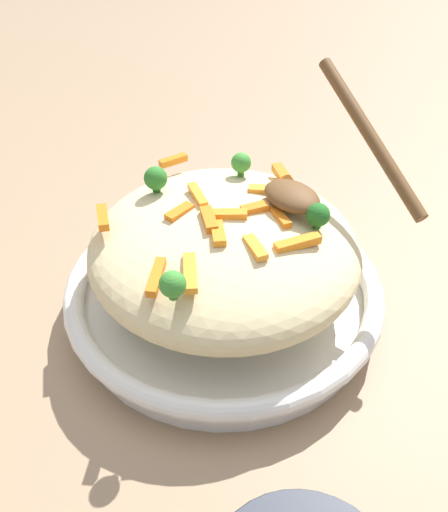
{
  "coord_description": "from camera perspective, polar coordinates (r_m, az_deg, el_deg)",
  "views": [
    {
      "loc": [
        -0.32,
        0.29,
        0.43
      ],
      "look_at": [
        0.0,
        0.0,
        0.07
      ],
      "focal_mm": 42.3,
      "sensor_mm": 36.0,
      "label": 1
    }
  ],
  "objects": [
    {
      "name": "broccoli_floret_2",
      "position": [
        0.52,
        8.89,
        3.84
      ],
      "size": [
        0.02,
        0.02,
        0.02
      ],
      "color": "#205B1C",
      "rests_on": "pasta_mound"
    },
    {
      "name": "carrot_piece_13",
      "position": [
        0.47,
        -6.43,
        -1.97
      ],
      "size": [
        0.03,
        0.04,
        0.01
      ],
      "primitive_type": "cube",
      "rotation": [
        0.0,
        0.0,
        5.43
      ],
      "color": "orange",
      "rests_on": "pasta_mound"
    },
    {
      "name": "carrot_piece_8",
      "position": [
        0.61,
        -4.82,
        9.0
      ],
      "size": [
        0.01,
        0.03,
        0.01
      ],
      "primitive_type": "cube",
      "rotation": [
        0.0,
        0.0,
        1.39
      ],
      "color": "orange",
      "rests_on": "pasta_mound"
    },
    {
      "name": "carrot_piece_10",
      "position": [
        0.49,
        2.98,
        0.81
      ],
      "size": [
        0.03,
        0.02,
        0.01
      ],
      "primitive_type": "cube",
      "rotation": [
        0.0,
        0.0,
        2.79
      ],
      "color": "orange",
      "rests_on": "pasta_mound"
    },
    {
      "name": "carrot_piece_9",
      "position": [
        0.52,
        -1.67,
        3.63
      ],
      "size": [
        0.03,
        0.02,
        0.01
      ],
      "primitive_type": "cube",
      "rotation": [
        0.0,
        0.0,
        2.62
      ],
      "color": "orange",
      "rests_on": "pasta_mound"
    },
    {
      "name": "carrot_piece_3",
      "position": [
        0.5,
        -0.57,
        2.17
      ],
      "size": [
        0.03,
        0.03,
        0.01
      ],
      "primitive_type": "cube",
      "rotation": [
        0.0,
        0.0,
        2.53
      ],
      "color": "orange",
      "rests_on": "pasta_mound"
    },
    {
      "name": "carrot_piece_14",
      "position": [
        0.56,
        4.83,
        5.97
      ],
      "size": [
        0.04,
        0.04,
        0.01
      ],
      "primitive_type": "cube",
      "rotation": [
        0.0,
        0.0,
        0.74
      ],
      "color": "orange",
      "rests_on": "pasta_mound"
    },
    {
      "name": "serving_spoon",
      "position": [
        0.54,
        9.29,
        7.75
      ],
      "size": [
        0.16,
        0.12,
        0.09
      ],
      "color": "brown",
      "rests_on": "pasta_mound"
    },
    {
      "name": "carrot_piece_4",
      "position": [
        0.59,
        5.57,
        7.58
      ],
      "size": [
        0.04,
        0.03,
        0.01
      ],
      "primitive_type": "cube",
      "rotation": [
        0.0,
        0.0,
        5.82
      ],
      "color": "orange",
      "rests_on": "pasta_mound"
    },
    {
      "name": "serving_bowl",
      "position": [
        0.59,
        -0.0,
        -3.66
      ],
      "size": [
        0.3,
        0.3,
        0.04
      ],
      "color": "white",
      "rests_on": "ground_plane"
    },
    {
      "name": "ground_plane",
      "position": [
        0.6,
        -0.0,
        -5.28
      ],
      "size": [
        2.4,
        2.4,
        0.0
      ],
      "primitive_type": "plane",
      "color": "#9E7F60"
    },
    {
      "name": "carrot_piece_11",
      "position": [
        0.54,
        -11.4,
        3.61
      ],
      "size": [
        0.03,
        0.02,
        0.01
      ],
      "primitive_type": "cube",
      "rotation": [
        0.0,
        0.0,
        5.77
      ],
      "color": "orange",
      "rests_on": "pasta_mound"
    },
    {
      "name": "carrot_piece_7",
      "position": [
        0.53,
        -4.23,
        4.18
      ],
      "size": [
        0.01,
        0.03,
        0.01
      ],
      "primitive_type": "cube",
      "rotation": [
        0.0,
        0.0,
        4.81
      ],
      "color": "orange",
      "rests_on": "pasta_mound"
    },
    {
      "name": "carrot_piece_1",
      "position": [
        0.5,
        6.97,
        1.22
      ],
      "size": [
        0.02,
        0.04,
        0.01
      ],
      "primitive_type": "cube",
      "rotation": [
        0.0,
        0.0,
        4.38
      ],
      "color": "orange",
      "rests_on": "pasta_mound"
    },
    {
      "name": "carrot_piece_5",
      "position": [
        0.53,
        2.9,
        4.5
      ],
      "size": [
        0.02,
        0.03,
        0.01
      ],
      "primitive_type": "cube",
      "rotation": [
        0.0,
        0.0,
        4.36
      ],
      "color": "orange",
      "rests_on": "pasta_mound"
    },
    {
      "name": "carrot_piece_2",
      "position": [
        0.52,
        0.56,
        3.99
      ],
      "size": [
        0.03,
        0.03,
        0.01
      ],
      "primitive_type": "cube",
      "rotation": [
        0.0,
        0.0,
        0.86
      ],
      "color": "orange",
      "rests_on": "pasta_mound"
    },
    {
      "name": "carrot_piece_0",
      "position": [
        0.55,
        -2.29,
        5.85
      ],
      "size": [
        0.04,
        0.02,
        0.01
      ],
      "primitive_type": "cube",
      "rotation": [
        0.0,
        0.0,
        5.91
      ],
      "color": "orange",
      "rests_on": "pasta_mound"
    },
    {
      "name": "broccoli_floret_1",
      "position": [
        0.45,
        -4.88,
        -2.7
      ],
      "size": [
        0.02,
        0.02,
        0.02
      ],
      "color": "#377928",
      "rests_on": "pasta_mound"
    },
    {
      "name": "broccoli_floret_0",
      "position": [
        0.56,
        -6.48,
        7.29
      ],
      "size": [
        0.02,
        0.02,
        0.03
      ],
      "color": "#296820",
      "rests_on": "pasta_mound"
    },
    {
      "name": "broccoli_floret_3",
      "position": [
        0.58,
        1.63,
        8.78
      ],
      "size": [
        0.02,
        0.02,
        0.02
      ],
      "color": "#377928",
      "rests_on": "pasta_mound"
    },
    {
      "name": "carrot_piece_12",
      "position": [
        0.53,
        5.35,
        3.67
      ],
      "size": [
        0.03,
        0.02,
        0.01
      ],
      "primitive_type": "cube",
      "rotation": [
        0.0,
        0.0,
        5.97
      ],
      "color": "orange",
      "rests_on": "pasta_mound"
    },
    {
      "name": "carrot_piece_6",
      "position": [
        0.47,
        -3.23,
        -1.6
      ],
      "size": [
        0.04,
        0.03,
        0.01
      ],
      "primitive_type": "cube",
      "rotation": [
        0.0,
        0.0,
        5.63
      ],
      "color": "orange",
      "rests_on": "pasta_mound"
    },
    {
      "name": "pasta_mound",
      "position": [
        0.55,
        -0.0,
        0.64
      ],
      "size": [
        0.25,
        0.25,
        0.08
      ],
      "primitive_type": "ellipsoid",
      "color": "beige",
      "rests_on": "serving_bowl"
    }
  ]
}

